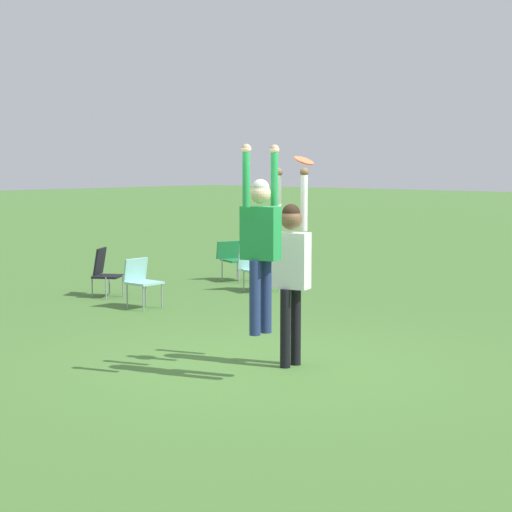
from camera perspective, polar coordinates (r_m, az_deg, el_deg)
ground_plane at (r=9.92m, az=0.44°, el=-7.45°), size 120.00×120.00×0.00m
person_jumping at (r=9.07m, az=0.31°, el=1.40°), size 0.55×0.44×2.03m
person_defending at (r=9.79m, az=2.34°, el=-0.31°), size 0.58×0.46×2.29m
frisbee at (r=9.45m, az=3.21°, el=6.37°), size 0.22×0.21×0.10m
camping_chair_0 at (r=13.99m, az=-7.69°, el=-1.47°), size 0.47×0.50×0.81m
camping_chair_1 at (r=15.30m, az=-10.11°, el=-0.89°), size 0.62×0.69×0.86m
camping_chair_3 at (r=17.11m, az=-1.44°, el=-0.05°), size 0.68×0.73×0.79m
camping_chair_4 at (r=15.70m, az=0.04°, el=-0.58°), size 0.67×0.71×0.87m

